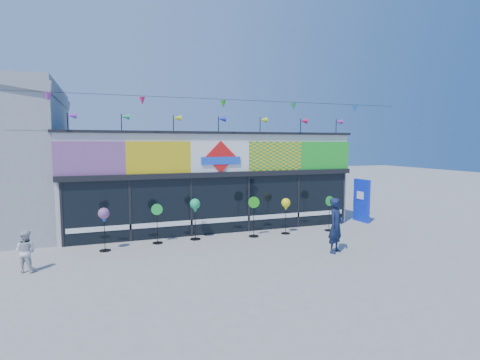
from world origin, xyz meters
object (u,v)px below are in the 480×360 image
spinner_3 (254,216)px  adult_man (336,225)px  spinner_1 (157,223)px  spinner_4 (286,205)px  spinner_2 (195,207)px  child (26,251)px  blue_sign (362,200)px  spinner_5 (329,212)px  spinner_0 (104,216)px

spinner_3 → adult_man: bearing=-58.7°
adult_man → spinner_3: bearing=91.1°
spinner_1 → spinner_4: spinner_1 is taller
spinner_2 → child: size_ratio=1.31×
child → adult_man: bearing=-165.5°
blue_sign → spinner_2: (-8.02, -0.61, 0.26)m
spinner_5 → child: bearing=-172.6°
spinner_0 → child: size_ratio=1.24×
spinner_4 → spinner_1: bearing=177.0°
spinner_0 → spinner_3: size_ratio=0.94×
blue_sign → child: size_ratio=1.65×
blue_sign → spinner_3: blue_sign is taller
spinner_0 → spinner_1: (1.80, 0.38, -0.41)m
spinner_1 → spinner_3: 3.68m
blue_sign → spinner_5: (-2.45, -1.09, -0.22)m
spinner_1 → spinner_2: (1.42, 0.07, 0.48)m
blue_sign → spinner_4: bearing=-169.8°
spinner_0 → spinner_2: spinner_2 is taller
blue_sign → spinner_2: blue_sign is taller
spinner_0 → spinner_4: size_ratio=1.02×
spinner_5 → child: spinner_5 is taller
spinner_4 → child: size_ratio=1.21×
spinner_2 → child: bearing=-160.4°
spinner_2 → adult_man: size_ratio=0.85×
spinner_0 → spinner_3: 5.48m
spinner_2 → spinner_5: (5.57, -0.49, -0.48)m
blue_sign → spinner_1: blue_sign is taller
spinner_3 → spinner_4: spinner_3 is taller
blue_sign → spinner_2: 8.05m
spinner_3 → spinner_5: bearing=-2.5°
blue_sign → spinner_5: blue_sign is taller
blue_sign → spinner_4: size_ratio=1.37×
adult_man → spinner_5: bearing=30.4°
spinner_2 → blue_sign: bearing=4.3°
blue_sign → spinner_3: bearing=-172.6°
spinner_0 → child: spinner_0 is taller
child → spinner_0: bearing=-122.7°
spinner_1 → spinner_4: size_ratio=1.01×
spinner_5 → adult_man: 3.17m
spinner_2 → child: spinner_2 is taller
spinner_3 → spinner_4: (1.38, 0.00, 0.32)m
blue_sign → spinner_4: (-4.39, -0.94, 0.16)m
blue_sign → child: bearing=-171.3°
spinner_2 → adult_man: (4.02, -3.25, -0.33)m
spinner_1 → adult_man: size_ratio=0.79×
spinner_0 → adult_man: (7.24, -2.79, -0.27)m
spinner_4 → spinner_5: 1.98m
spinner_0 → spinner_4: 6.86m
spinner_4 → spinner_0: bearing=-179.0°
spinner_0 → child: 2.61m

